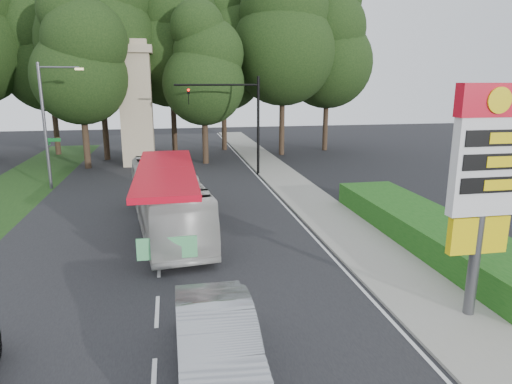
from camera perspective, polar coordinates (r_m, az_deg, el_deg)
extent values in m
cube|color=black|center=(22.16, -11.78, -4.66)|extent=(14.00, 80.00, 0.02)
cube|color=gray|center=(23.48, 9.45, -3.37)|extent=(3.00, 80.00, 0.12)
cube|color=#174C14|center=(21.17, 20.91, -4.50)|extent=(3.00, 14.00, 1.20)
cylinder|color=#59595E|center=(14.94, 25.55, -8.45)|extent=(0.32, 0.32, 3.20)
cube|color=yellow|center=(14.62, 25.96, -4.81)|extent=(1.80, 0.25, 1.10)
cube|color=silver|center=(14.16, 26.80, 2.91)|extent=(2.00, 0.35, 2.80)
cube|color=red|center=(13.98, 27.61, 10.16)|extent=(2.10, 0.40, 0.90)
cylinder|color=yellow|center=(13.81, 28.17, 10.07)|extent=(0.70, 0.05, 0.70)
cube|color=black|center=(13.90, 27.63, 5.99)|extent=(1.70, 0.04, 0.45)
cube|color=black|center=(13.99, 27.33, 3.36)|extent=(1.70, 0.04, 0.45)
cube|color=black|center=(14.10, 27.04, 0.76)|extent=(1.70, 0.04, 0.45)
cylinder|color=black|center=(33.81, 0.28, 8.17)|extent=(0.20, 0.20, 7.20)
cylinder|color=black|center=(33.21, -4.94, 13.20)|extent=(6.00, 0.14, 0.14)
imported|color=black|center=(33.08, -8.47, 12.67)|extent=(0.18, 0.22, 1.10)
sphere|color=#FF0C05|center=(32.93, -8.45, 12.50)|extent=(0.18, 0.18, 0.18)
cylinder|color=#59595E|center=(32.15, -24.90, 7.33)|extent=(0.20, 0.20, 8.00)
cylinder|color=#59595E|center=(31.76, -23.43, 14.12)|extent=(2.40, 0.12, 0.12)
cube|color=#FFE599|center=(31.52, -21.22, 14.14)|extent=(0.50, 0.22, 0.14)
cube|color=#0C591E|center=(32.13, -23.97, 5.98)|extent=(0.85, 0.04, 0.22)
cube|color=#0C591E|center=(32.70, -24.52, 5.51)|extent=(0.04, 0.85, 0.22)
cube|color=tan|center=(39.21, -14.68, 9.83)|extent=(2.50, 2.50, 9.00)
cube|color=tan|center=(39.21, -15.12, 16.83)|extent=(3.00, 3.00, 0.60)
cube|color=tan|center=(39.24, -15.17, 17.56)|extent=(2.20, 2.20, 0.50)
cylinder|color=#2D2116|center=(47.44, -23.74, 7.55)|extent=(0.50, 0.50, 5.40)
sphere|color=black|center=(47.28, -24.41, 14.23)|extent=(8.40, 8.40, 8.40)
sphere|color=black|center=(47.46, -24.79, 17.84)|extent=(7.20, 7.20, 7.20)
sphere|color=black|center=(47.76, -25.11, 20.87)|extent=(5.40, 5.40, 5.40)
cylinder|color=#2D2116|center=(42.58, -18.38, 8.15)|extent=(0.50, 0.50, 6.48)
sphere|color=black|center=(42.53, -19.08, 17.10)|extent=(10.08, 10.08, 10.08)
cylinder|color=#2D2116|center=(44.22, -10.22, 8.46)|extent=(0.50, 0.50, 5.94)
sphere|color=black|center=(44.10, -10.57, 16.38)|extent=(9.24, 9.24, 9.24)
sphere|color=black|center=(44.38, -10.77, 20.64)|extent=(7.92, 7.92, 7.92)
cylinder|color=#2D2116|center=(46.55, -4.00, 8.46)|extent=(0.50, 0.50, 5.22)
sphere|color=black|center=(46.37, -4.11, 15.07)|extent=(8.12, 8.12, 8.12)
sphere|color=black|center=(46.52, -4.18, 18.64)|extent=(6.96, 6.96, 6.96)
sphere|color=black|center=(46.80, -4.24, 21.65)|extent=(5.22, 5.22, 5.22)
cylinder|color=#2D2116|center=(43.47, 3.25, 8.69)|extent=(0.50, 0.50, 6.12)
sphere|color=black|center=(43.37, 3.37, 16.99)|extent=(9.52, 9.52, 9.52)
sphere|color=black|center=(43.69, 3.44, 21.45)|extent=(8.16, 8.16, 8.16)
cylinder|color=#2D2116|center=(46.82, 8.68, 8.59)|extent=(0.50, 0.50, 5.58)
sphere|color=black|center=(46.67, 8.94, 15.61)|extent=(8.68, 8.68, 8.68)
sphere|color=black|center=(46.88, 9.09, 19.40)|extent=(7.44, 7.44, 7.44)
sphere|color=black|center=(47.22, 9.22, 22.58)|extent=(5.58, 5.58, 5.58)
cylinder|color=#2D2116|center=(38.89, -20.49, 6.17)|extent=(0.50, 0.50, 4.68)
sphere|color=black|center=(38.62, -21.10, 13.25)|extent=(7.28, 7.28, 7.28)
sphere|color=black|center=(38.72, -21.45, 17.09)|extent=(6.24, 6.24, 6.24)
sphere|color=black|center=(38.95, -21.75, 20.32)|extent=(4.68, 4.68, 4.68)
cylinder|color=#2D2116|center=(38.94, -6.37, 6.70)|extent=(0.50, 0.50, 4.32)
sphere|color=black|center=(38.65, -6.55, 13.24)|extent=(6.72, 6.72, 6.72)
sphere|color=black|center=(38.70, -6.65, 16.80)|extent=(5.76, 5.76, 5.76)
sphere|color=black|center=(38.87, -6.73, 19.80)|extent=(4.32, 4.32, 4.32)
imported|color=beige|center=(21.64, -11.06, -0.96)|extent=(3.88, 11.00, 3.00)
imported|color=#989A9F|center=(11.33, -4.90, -18.46)|extent=(1.89, 5.33, 1.75)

